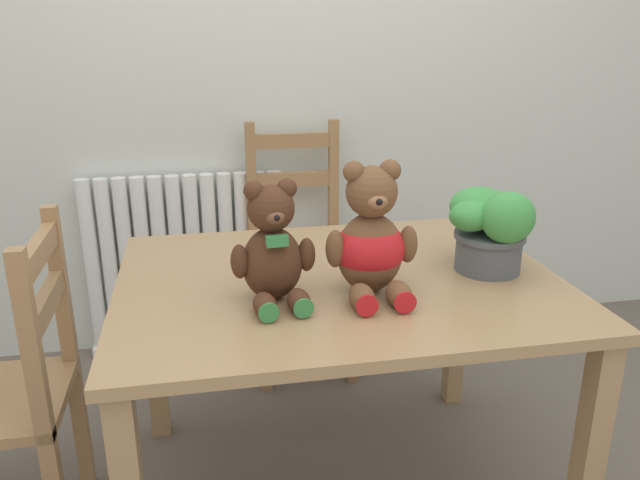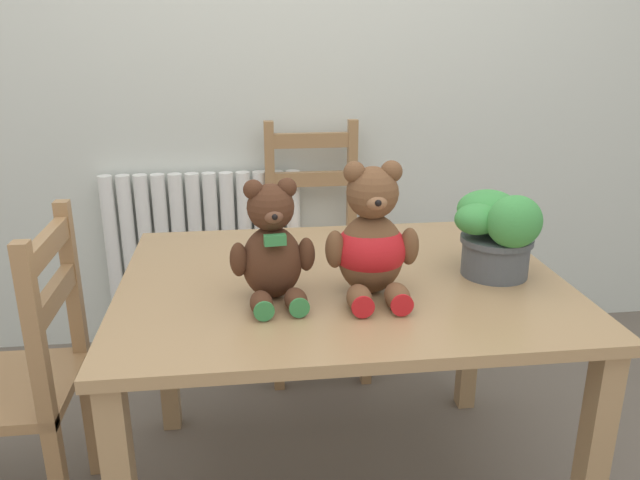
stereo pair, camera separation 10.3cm
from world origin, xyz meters
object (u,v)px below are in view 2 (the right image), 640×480
at_px(wooden_chair_side, 13,383).
at_px(teddy_bear_right, 372,243).
at_px(teddy_bear_left, 272,249).
at_px(potted_plant, 497,230).
at_px(wooden_chair_behind, 315,253).

height_order(wooden_chair_side, teddy_bear_right, teddy_bear_right).
distance_m(wooden_chair_side, teddy_bear_left, 0.83).
distance_m(wooden_chair_side, potted_plant, 1.38).
height_order(wooden_chair_side, teddy_bear_left, teddy_bear_left).
bearing_deg(wooden_chair_side, wooden_chair_behind, -47.66).
xyz_separation_m(wooden_chair_side, teddy_bear_left, (0.71, -0.13, 0.40)).
distance_m(teddy_bear_left, potted_plant, 0.61).
xyz_separation_m(wooden_chair_behind, wooden_chair_side, (-0.93, -0.85, -0.03)).
relative_size(wooden_chair_behind, teddy_bear_right, 2.93).
bearing_deg(teddy_bear_right, wooden_chair_behind, -87.71).
bearing_deg(wooden_chair_behind, teddy_bear_right, 91.72).
bearing_deg(potted_plant, teddy_bear_right, -167.22).
bearing_deg(wooden_chair_side, potted_plant, -91.99).
xyz_separation_m(teddy_bear_right, potted_plant, (0.36, 0.08, -0.01)).
bearing_deg(teddy_bear_left, teddy_bear_right, 174.92).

